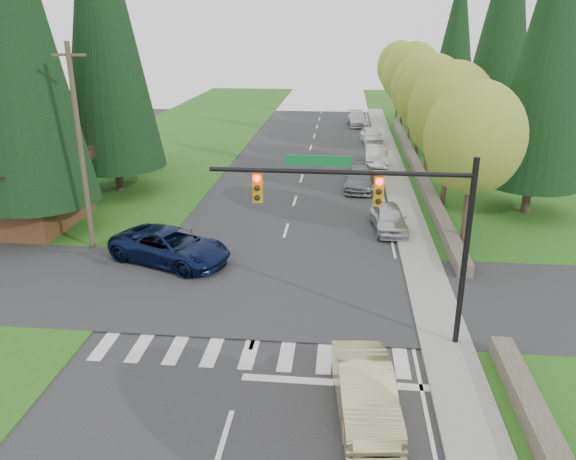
# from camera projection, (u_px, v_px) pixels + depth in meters

# --- Properties ---
(ground) EXTENTS (120.00, 120.00, 0.00)m
(ground) POSITION_uv_depth(u_px,v_px,m) (231.00, 413.00, 16.46)
(ground) COLOR #28282B
(ground) RESTS_ON ground
(grass_east) EXTENTS (14.00, 110.00, 0.06)m
(grass_east) POSITION_uv_depth(u_px,v_px,m) (507.00, 212.00, 33.89)
(grass_east) COLOR #2C5316
(grass_east) RESTS_ON ground
(grass_west) EXTENTS (14.00, 110.00, 0.06)m
(grass_west) POSITION_uv_depth(u_px,v_px,m) (94.00, 199.00, 36.33)
(grass_west) COLOR #2C5316
(grass_west) RESTS_ON ground
(cross_street) EXTENTS (120.00, 8.00, 0.10)m
(cross_street) POSITION_uv_depth(u_px,v_px,m) (268.00, 291.00, 23.93)
(cross_street) COLOR #28282B
(cross_street) RESTS_ON ground
(sidewalk_east) EXTENTS (1.80, 80.00, 0.13)m
(sidewalk_east) POSITION_uv_depth(u_px,v_px,m) (402.00, 198.00, 36.32)
(sidewalk_east) COLOR gray
(sidewalk_east) RESTS_ON ground
(curb_east) EXTENTS (0.20, 80.00, 0.13)m
(curb_east) POSITION_uv_depth(u_px,v_px,m) (389.00, 198.00, 36.40)
(curb_east) COLOR gray
(curb_east) RESTS_ON ground
(stone_wall_north) EXTENTS (0.70, 40.00, 0.70)m
(stone_wall_north) POSITION_uv_depth(u_px,v_px,m) (415.00, 165.00, 43.52)
(stone_wall_north) COLOR #4C4438
(stone_wall_north) RESTS_ON ground
(traffic_signal) EXTENTS (8.70, 0.37, 6.80)m
(traffic_signal) POSITION_uv_depth(u_px,v_px,m) (383.00, 209.00, 18.52)
(traffic_signal) COLOR black
(traffic_signal) RESTS_ON ground
(brown_building) EXTENTS (8.40, 8.40, 5.40)m
(brown_building) POSITION_uv_depth(u_px,v_px,m) (14.00, 171.00, 30.77)
(brown_building) COLOR #4C2D19
(brown_building) RESTS_ON ground
(utility_pole) EXTENTS (1.60, 0.24, 10.00)m
(utility_pole) POSITION_uv_depth(u_px,v_px,m) (81.00, 148.00, 26.76)
(utility_pole) COLOR #473828
(utility_pole) RESTS_ON ground
(decid_tree_0) EXTENTS (4.80, 4.80, 8.37)m
(decid_tree_0) POSITION_uv_depth(u_px,v_px,m) (474.00, 138.00, 26.71)
(decid_tree_0) COLOR #38281C
(decid_tree_0) RESTS_ON ground
(decid_tree_1) EXTENTS (5.20, 5.20, 8.80)m
(decid_tree_1) POSITION_uv_depth(u_px,v_px,m) (452.00, 112.00, 33.16)
(decid_tree_1) COLOR #38281C
(decid_tree_1) RESTS_ON ground
(decid_tree_2) EXTENTS (5.00, 5.00, 8.82)m
(decid_tree_2) POSITION_uv_depth(u_px,v_px,m) (432.00, 95.00, 39.67)
(decid_tree_2) COLOR #38281C
(decid_tree_2) RESTS_ON ground
(decid_tree_3) EXTENTS (5.00, 5.00, 8.55)m
(decid_tree_3) POSITION_uv_depth(u_px,v_px,m) (421.00, 88.00, 46.28)
(decid_tree_3) COLOR #38281C
(decid_tree_3) RESTS_ON ground
(decid_tree_4) EXTENTS (5.40, 5.40, 9.18)m
(decid_tree_4) POSITION_uv_depth(u_px,v_px,m) (413.00, 76.00, 52.66)
(decid_tree_4) COLOR #38281C
(decid_tree_4) RESTS_ON ground
(decid_tree_5) EXTENTS (4.80, 4.80, 8.30)m
(decid_tree_5) POSITION_uv_depth(u_px,v_px,m) (404.00, 75.00, 59.40)
(decid_tree_5) COLOR #38281C
(decid_tree_5) RESTS_ON ground
(decid_tree_6) EXTENTS (5.20, 5.20, 8.86)m
(decid_tree_6) POSITION_uv_depth(u_px,v_px,m) (399.00, 67.00, 65.80)
(decid_tree_6) COLOR #38281C
(decid_tree_6) RESTS_ON ground
(conifer_w_a) EXTENTS (6.12, 6.12, 19.80)m
(conifer_w_a) POSITION_uv_depth(u_px,v_px,m) (14.00, 22.00, 26.99)
(conifer_w_a) COLOR #38281C
(conifer_w_a) RESTS_ON ground
(conifer_w_b) EXTENTS (5.44, 5.44, 17.80)m
(conifer_w_b) POSITION_uv_depth(u_px,v_px,m) (6.00, 41.00, 31.36)
(conifer_w_b) COLOR #38281C
(conifer_w_b) RESTS_ON ground
(conifer_w_c) EXTENTS (6.46, 6.46, 20.80)m
(conifer_w_c) POSITION_uv_depth(u_px,v_px,m) (101.00, 13.00, 34.19)
(conifer_w_c) COLOR #38281C
(conifer_w_c) RESTS_ON ground
(conifer_w_e) EXTENTS (5.78, 5.78, 18.80)m
(conifer_w_e) POSITION_uv_depth(u_px,v_px,m) (110.00, 30.00, 40.32)
(conifer_w_e) COLOR #38281C
(conifer_w_e) RESTS_ON ground
(conifer_e_a) EXTENTS (5.44, 5.44, 17.80)m
(conifer_e_a) POSITION_uv_depth(u_px,v_px,m) (551.00, 42.00, 30.40)
(conifer_e_a) COLOR #38281C
(conifer_e_a) RESTS_ON ground
(conifer_e_b) EXTENTS (6.12, 6.12, 19.80)m
(conifer_e_b) POSITION_uv_depth(u_px,v_px,m) (505.00, 22.00, 43.02)
(conifer_e_b) COLOR #38281C
(conifer_e_b) RESTS_ON ground
(conifer_e_c) EXTENTS (5.10, 5.10, 16.80)m
(conifer_e_c) POSITION_uv_depth(u_px,v_px,m) (457.00, 38.00, 56.70)
(conifer_e_c) COLOR #38281C
(conifer_e_c) RESTS_ON ground
(sedan_champagne) EXTENTS (2.10, 4.70, 1.50)m
(sedan_champagne) POSITION_uv_depth(u_px,v_px,m) (365.00, 391.00, 16.26)
(sedan_champagne) COLOR #CDC389
(sedan_champagne) RESTS_ON ground
(suv_navy) EXTENTS (6.51, 4.74, 1.64)m
(suv_navy) POSITION_uv_depth(u_px,v_px,m) (170.00, 246.00, 26.54)
(suv_navy) COLOR #0B1538
(suv_navy) RESTS_ON ground
(parked_car_a) EXTENTS (2.08, 4.37, 1.44)m
(parked_car_a) POSITION_uv_depth(u_px,v_px,m) (389.00, 218.00, 30.70)
(parked_car_a) COLOR silver
(parked_car_a) RESTS_ON ground
(parked_car_b) EXTENTS (2.30, 5.03, 1.43)m
(parked_car_b) POSITION_uv_depth(u_px,v_px,m) (360.00, 179.00, 38.48)
(parked_car_b) COLOR slate
(parked_car_b) RESTS_ON ground
(parked_car_c) EXTENTS (1.78, 4.93, 1.62)m
(parked_car_c) POSITION_uv_depth(u_px,v_px,m) (376.00, 157.00, 44.26)
(parked_car_c) COLOR silver
(parked_car_c) RESTS_ON ground
(parked_car_d) EXTENTS (2.25, 4.59, 1.51)m
(parked_car_d) POSITION_uv_depth(u_px,v_px,m) (372.00, 136.00, 52.84)
(parked_car_d) COLOR white
(parked_car_d) RESTS_ON ground
(parked_car_e) EXTENTS (2.52, 5.18, 1.45)m
(parked_car_e) POSITION_uv_depth(u_px,v_px,m) (358.00, 119.00, 62.01)
(parked_car_e) COLOR #B9B9BE
(parked_car_e) RESTS_ON ground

